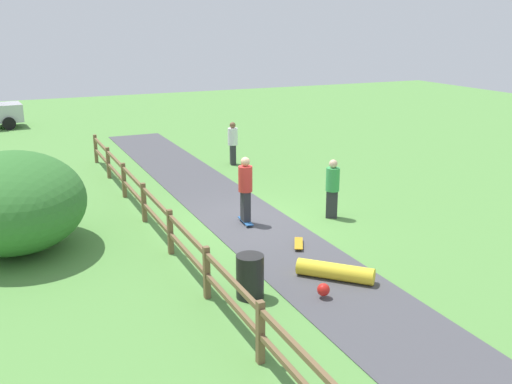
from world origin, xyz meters
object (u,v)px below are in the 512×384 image
skateboard_loose (299,243)px  bystander_green (332,186)px  bystander_white (233,141)px  bush_large (13,201)px  trash_bin (250,276)px  skater_riding (245,187)px  skater_fallen (334,273)px

skateboard_loose → bystander_green: size_ratio=0.48×
skateboard_loose → bystander_white: size_ratio=0.49×
bush_large → bystander_green: 8.31m
skateboard_loose → bystander_green: (1.91, 1.61, 0.84)m
bush_large → trash_bin: bearing=-49.4°
skater_riding → skater_fallen: (0.27, -4.17, -0.86)m
skateboard_loose → bystander_green: bystander_green is taller
skater_riding → bush_large: bearing=173.1°
trash_bin → bystander_green: (4.10, 3.64, 0.47)m
bystander_green → bystander_white: (-0.15, 7.06, -0.02)m
skater_fallen → bystander_white: bearing=79.4°
bystander_green → bush_large: bearing=171.9°
skater_riding → bystander_white: 6.97m
skater_riding → skateboard_loose: 2.36m
trash_bin → skateboard_loose: bearing=42.8°
bystander_white → skateboard_loose: bearing=-101.5°
trash_bin → skater_riding: skater_riding is taller
skateboard_loose → skater_fallen: bearing=-96.9°
trash_bin → skateboard_loose: trash_bin is taller
bush_large → trash_bin: size_ratio=4.59×
trash_bin → skater_riding: 4.48m
bystander_green → bystander_white: 7.06m
bush_large → skateboard_loose: size_ratio=5.17×
bush_large → bystander_green: bush_large is taller
bush_large → bystander_green: (8.22, -1.17, -0.26)m
bystander_green → trash_bin: bearing=-138.4°
skateboard_loose → bystander_green: 2.63m
skater_fallen → trash_bin: bearing=178.4°
bush_large → skateboard_loose: 6.99m
skater_fallen → bystander_white: size_ratio=0.93×
trash_bin → skateboard_loose: 3.01m
bystander_white → skater_fallen: bearing=-100.6°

